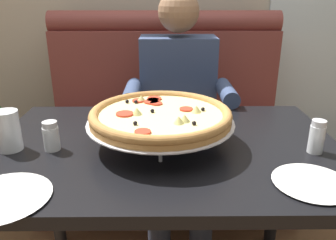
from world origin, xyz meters
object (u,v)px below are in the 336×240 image
(dining_table, at_px, (166,167))
(plate_near_left, at_px, (313,181))
(booth_bench, at_px, (165,134))
(diner_main, at_px, (179,99))
(shaker_oregano, at_px, (52,138))
(patio_chair, at_px, (295,67))
(shaker_pepper_flakes, at_px, (317,139))
(plate_near_right, at_px, (2,195))
(drinking_glass, at_px, (9,133))
(pizza, at_px, (161,116))

(dining_table, xyz_separation_m, plate_near_left, (0.41, -0.27, 0.10))
(booth_bench, xyz_separation_m, dining_table, (0.00, -0.88, 0.25))
(diner_main, height_order, shaker_oregano, diner_main)
(plate_near_left, relative_size, patio_chair, 0.25)
(shaker_pepper_flakes, distance_m, patio_chair, 2.55)
(dining_table, bearing_deg, shaker_pepper_flakes, -8.27)
(shaker_pepper_flakes, height_order, shaker_oregano, shaker_pepper_flakes)
(plate_near_right, xyz_separation_m, drinking_glass, (-0.10, 0.29, 0.05))
(booth_bench, height_order, patio_chair, booth_bench)
(booth_bench, xyz_separation_m, diner_main, (0.07, -0.27, 0.31))
(shaker_oregano, bearing_deg, pizza, 6.89)
(pizza, relative_size, patio_chair, 0.58)
(patio_chair, bearing_deg, pizza, -120.03)
(shaker_pepper_flakes, relative_size, plate_near_left, 0.52)
(diner_main, bearing_deg, pizza, -97.93)
(dining_table, height_order, diner_main, diner_main)
(shaker_oregano, bearing_deg, shaker_pepper_flakes, -1.83)
(booth_bench, relative_size, shaker_pepper_flakes, 12.97)
(plate_near_left, xyz_separation_m, plate_near_right, (-0.83, -0.06, 0.00))
(patio_chair, bearing_deg, shaker_oregano, -125.80)
(booth_bench, bearing_deg, diner_main, -75.18)
(patio_chair, bearing_deg, booth_bench, -132.63)
(diner_main, height_order, shaker_pepper_flakes, diner_main)
(diner_main, bearing_deg, plate_near_left, -69.19)
(shaker_oregano, height_order, drinking_glass, drinking_glass)
(shaker_pepper_flakes, bearing_deg, patio_chair, 70.85)
(shaker_pepper_flakes, distance_m, plate_near_left, 0.22)
(plate_near_right, bearing_deg, dining_table, 38.57)
(pizza, height_order, shaker_oregano, pizza)
(dining_table, relative_size, pizza, 2.43)
(dining_table, height_order, plate_near_left, plate_near_left)
(pizza, relative_size, shaker_pepper_flakes, 4.47)
(shaker_oregano, distance_m, drinking_glass, 0.14)
(drinking_glass, bearing_deg, shaker_pepper_flakes, -1.69)
(booth_bench, height_order, shaker_pepper_flakes, booth_bench)
(diner_main, relative_size, pizza, 2.53)
(drinking_glass, distance_m, patio_chair, 3.01)
(pizza, relative_size, plate_near_right, 2.02)
(pizza, distance_m, drinking_glass, 0.51)
(drinking_glass, bearing_deg, plate_near_right, -70.97)
(pizza, height_order, plate_near_right, pizza)
(dining_table, height_order, pizza, pizza)
(dining_table, height_order, shaker_pepper_flakes, shaker_pepper_flakes)
(diner_main, xyz_separation_m, pizza, (-0.09, -0.61, 0.13))
(shaker_pepper_flakes, bearing_deg, dining_table, 171.73)
(plate_near_right, bearing_deg, plate_near_left, 4.45)
(dining_table, height_order, patio_chair, patio_chair)
(pizza, xyz_separation_m, shaker_oregano, (-0.36, -0.04, -0.06))
(shaker_oregano, xyz_separation_m, plate_near_right, (-0.04, -0.29, -0.03))
(pizza, distance_m, plate_near_right, 0.53)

